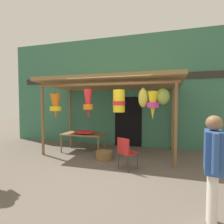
{
  "coord_description": "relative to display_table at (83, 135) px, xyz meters",
  "views": [
    {
      "loc": [
        1.55,
        -4.82,
        1.73
      ],
      "look_at": [
        -0.19,
        1.21,
        1.43
      ],
      "focal_mm": 28.31,
      "sensor_mm": 36.0,
      "label": 1
    }
  ],
  "objects": [
    {
      "name": "wicker_basket_by_table",
      "position": [
        1.0,
        -0.66,
        -0.46
      ],
      "size": [
        0.51,
        0.51,
        0.27
      ],
      "primitive_type": "cylinder",
      "color": "brown",
      "rests_on": "ground_plane"
    },
    {
      "name": "market_stall_canopy",
      "position": [
        1.02,
        -0.05,
        1.62
      ],
      "size": [
        4.72,
        2.33,
        2.59
      ],
      "color": "brown",
      "rests_on": "ground_plane"
    },
    {
      "name": "flower_heap_on_table",
      "position": [
        0.08,
        -0.06,
        0.12
      ],
      "size": [
        0.78,
        0.54,
        0.12
      ],
      "color": "red",
      "rests_on": "display_table"
    },
    {
      "name": "customer_foreground",
      "position": [
        3.43,
        -3.05,
        0.32
      ],
      "size": [
        0.28,
        0.59,
        1.57
      ],
      "color": "silver",
      "rests_on": "ground_plane"
    },
    {
      "name": "ground_plane",
      "position": [
        1.19,
        -0.96,
        -0.6
      ],
      "size": [
        30.0,
        30.0,
        0.0
      ],
      "primitive_type": "plane",
      "color": "#60564C"
    },
    {
      "name": "folding_chair",
      "position": [
        1.83,
        -1.3,
        -0.09
      ],
      "size": [
        0.55,
        0.55,
        0.84
      ],
      "color": "#AD1E1E",
      "rests_on": "ground_plane"
    },
    {
      "name": "display_table",
      "position": [
        0.0,
        0.0,
        0.0
      ],
      "size": [
        1.5,
        0.8,
        0.65
      ],
      "color": "brown",
      "rests_on": "ground_plane"
    },
    {
      "name": "shop_facade",
      "position": [
        1.19,
        1.41,
        1.63
      ],
      "size": [
        10.52,
        0.29,
        4.46
      ],
      "color": "#387056",
      "rests_on": "ground_plane"
    }
  ]
}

